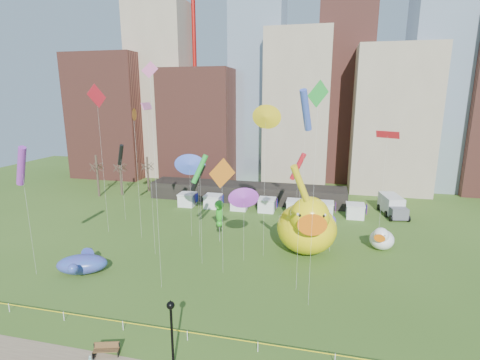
% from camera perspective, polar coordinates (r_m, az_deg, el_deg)
% --- Properties ---
extents(ground, '(160.00, 160.00, 0.00)m').
position_cam_1_polar(ground, '(33.47, -8.28, -23.79)').
color(ground, '#35551A').
rests_on(ground, ground).
extents(skyline, '(101.00, 23.00, 68.00)m').
position_cam_1_polar(skyline, '(86.20, 8.04, 13.95)').
color(skyline, brown).
rests_on(skyline, ground).
extents(pavilion, '(38.00, 6.00, 3.20)m').
position_cam_1_polar(pavilion, '(70.71, 1.03, -1.98)').
color(pavilion, black).
rests_on(pavilion, ground).
extents(vendor_tents, '(33.24, 2.80, 2.40)m').
position_cam_1_polar(vendor_tents, '(64.30, 4.28, -4.02)').
color(vendor_tents, white).
rests_on(vendor_tents, ground).
extents(bare_trees, '(8.44, 6.44, 8.50)m').
position_cam_1_polar(bare_trees, '(78.48, -18.23, 0.69)').
color(bare_trees, '#382B21').
rests_on(bare_trees, ground).
extents(caution_tape, '(50.00, 0.06, 0.90)m').
position_cam_1_polar(caution_tape, '(33.07, -8.33, -22.84)').
color(caution_tape, white).
rests_on(caution_tape, ground).
extents(big_duck, '(9.02, 11.20, 8.19)m').
position_cam_1_polar(big_duck, '(47.63, 10.58, -7.08)').
color(big_duck, yellow).
rests_on(big_duck, ground).
extents(small_duck, '(4.07, 4.70, 3.32)m').
position_cam_1_polar(small_duck, '(52.15, 21.48, -8.61)').
color(small_duck, white).
rests_on(small_duck, ground).
extents(seahorse_green, '(1.52, 1.78, 6.07)m').
position_cam_1_polar(seahorse_green, '(50.20, -3.31, -4.95)').
color(seahorse_green, silver).
rests_on(seahorse_green, ground).
extents(seahorse_purple, '(1.46, 1.72, 5.01)m').
position_cam_1_polar(seahorse_purple, '(48.62, 14.16, -7.21)').
color(seahorse_purple, silver).
rests_on(seahorse_purple, ground).
extents(whale_inflatable, '(6.35, 7.18, 2.51)m').
position_cam_1_polar(whale_inflatable, '(46.64, -23.61, -11.93)').
color(whale_inflatable, '#453695').
rests_on(whale_inflatable, ground).
extents(park_bench, '(2.10, 1.19, 1.02)m').
position_cam_1_polar(park_bench, '(33.18, -20.37, -23.72)').
color(park_bench, '#50371B').
rests_on(park_bench, footpath).
extents(lamppost, '(0.60, 0.60, 5.72)m').
position_cam_1_polar(lamppost, '(29.02, -10.76, -21.88)').
color(lamppost, black).
rests_on(lamppost, footpath).
extents(box_truck, '(4.11, 7.93, 3.21)m').
position_cam_1_polar(box_truck, '(67.69, 22.91, -3.69)').
color(box_truck, silver).
rests_on(box_truck, ground).
extents(toddler, '(0.34, 0.30, 0.82)m').
position_cam_1_polar(toddler, '(32.72, -22.56, -24.82)').
color(toddler, white).
rests_on(toddler, footpath).
extents(kite_0, '(2.90, 1.98, 15.45)m').
position_cam_1_polar(kite_0, '(52.67, 22.29, 6.57)').
color(kite_0, silver).
rests_on(kite_0, ground).
extents(kite_1, '(1.30, 0.90, 23.20)m').
position_cam_1_polar(kite_1, '(36.03, -13.93, 14.09)').
color(kite_1, silver).
rests_on(kite_1, ground).
extents(kite_2, '(2.17, 0.64, 11.53)m').
position_cam_1_polar(kite_2, '(47.15, -6.65, 0.35)').
color(kite_2, silver).
rests_on(kite_2, ground).
extents(kite_3, '(1.75, 1.63, 21.40)m').
position_cam_1_polar(kite_3, '(32.39, 12.21, 12.12)').
color(kite_3, silver).
rests_on(kite_3, ground).
extents(kite_4, '(2.66, 1.62, 19.06)m').
position_cam_1_polar(kite_4, '(43.11, 4.05, 9.91)').
color(kite_4, silver).
rests_on(kite_4, ground).
extents(kite_5, '(1.83, 3.26, 20.96)m').
position_cam_1_polar(kite_5, '(46.55, 10.36, 10.77)').
color(kite_5, silver).
rests_on(kite_5, ground).
extents(kite_6, '(3.29, 1.07, 13.53)m').
position_cam_1_polar(kite_6, '(39.39, -2.89, 0.92)').
color(kite_6, silver).
rests_on(kite_6, ground).
extents(kite_7, '(2.43, 1.27, 9.33)m').
position_cam_1_polar(kite_7, '(43.33, 0.62, -2.89)').
color(kite_7, silver).
rests_on(kite_7, ground).
extents(kite_8, '(0.81, 3.22, 21.70)m').
position_cam_1_polar(kite_8, '(55.07, -21.69, 11.93)').
color(kite_8, silver).
rests_on(kite_8, ground).
extents(kite_9, '(0.76, 2.80, 19.30)m').
position_cam_1_polar(kite_9, '(44.89, -14.51, 11.04)').
color(kite_9, silver).
rests_on(kite_9, ground).
extents(kite_10, '(2.01, 1.74, 12.68)m').
position_cam_1_polar(kite_10, '(60.47, -18.34, 3.79)').
color(kite_10, silver).
rests_on(kite_10, ground).
extents(kite_11, '(2.11, 1.24, 13.56)m').
position_cam_1_polar(kite_11, '(41.81, -6.39, 1.72)').
color(kite_11, silver).
rests_on(kite_11, ground).
extents(kite_12, '(2.26, 1.95, 13.61)m').
position_cam_1_polar(kite_12, '(36.02, 9.50, -0.56)').
color(kite_12, silver).
rests_on(kite_12, ground).
extents(kite_13, '(3.01, 0.66, 12.12)m').
position_cam_1_polar(kite_13, '(51.11, -7.98, 2.39)').
color(kite_13, silver).
rests_on(kite_13, ground).
extents(kite_14, '(0.62, 1.62, 18.43)m').
position_cam_1_polar(kite_14, '(50.99, -16.46, 9.81)').
color(kite_14, silver).
rests_on(kite_14, ground).
extents(kite_15, '(2.74, 1.84, 14.98)m').
position_cam_1_polar(kite_15, '(45.26, -31.28, 1.89)').
color(kite_15, silver).
rests_on(kite_15, ground).
extents(kite_16, '(2.52, 1.56, 12.29)m').
position_cam_1_polar(kite_16, '(52.10, 9.14, 2.11)').
color(kite_16, silver).
rests_on(kite_16, ground).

